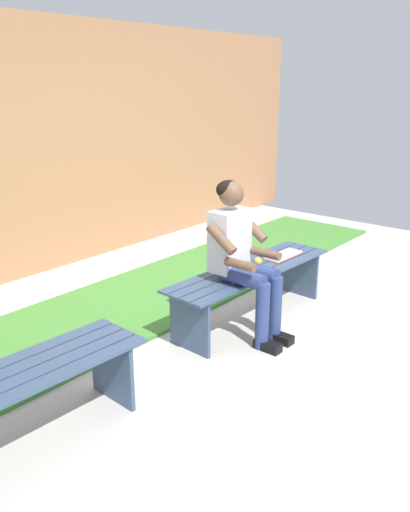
{
  "coord_description": "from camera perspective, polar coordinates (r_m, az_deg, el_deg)",
  "views": [
    {
      "loc": [
        3.54,
        2.44,
        2.02
      ],
      "look_at": [
        0.81,
        0.15,
        0.83
      ],
      "focal_mm": 36.88,
      "sensor_mm": 36.0,
      "label": 1
    }
  ],
  "objects": [
    {
      "name": "bench_far",
      "position": [
        3.2,
        -20.37,
        -14.1
      ],
      "size": [
        1.65,
        0.52,
        0.48
      ],
      "rotation": [
        0.0,
        0.0,
        -0.04
      ],
      "color": "#384C6B",
      "rests_on": "ground"
    },
    {
      "name": "person_seated",
      "position": [
        4.21,
        4.0,
        0.31
      ],
      "size": [
        0.5,
        0.69,
        1.28
      ],
      "color": "silver",
      "rests_on": "ground"
    },
    {
      "name": "book_open",
      "position": [
        4.9,
        8.52,
        0.04
      ],
      "size": [
        0.42,
        0.17,
        0.02
      ],
      "rotation": [
        0.0,
        0.0,
        -0.04
      ],
      "color": "white",
      "rests_on": "bench_near"
    },
    {
      "name": "bench_near",
      "position": [
        4.61,
        5.04,
        -2.66
      ],
      "size": [
        1.82,
        0.53,
        0.48
      ],
      "rotation": [
        0.0,
        0.0,
        -0.04
      ],
      "color": "#384C6B",
      "rests_on": "ground"
    },
    {
      "name": "ground_plane",
      "position": [
        3.46,
        7.5,
        -17.91
      ],
      "size": [
        10.0,
        7.0,
        0.04
      ],
      "primitive_type": "cube",
      "color": "beige"
    },
    {
      "name": "apple",
      "position": [
        4.63,
        5.71,
        -0.58
      ],
      "size": [
        0.07,
        0.07,
        0.07
      ],
      "primitive_type": "sphere",
      "color": "gold",
      "rests_on": "bench_near"
    },
    {
      "name": "brick_wall",
      "position": [
        5.92,
        -19.11,
        10.84
      ],
      "size": [
        9.5,
        0.24,
        2.68
      ],
      "primitive_type": "cube",
      "color": "#B27A51",
      "rests_on": "ground"
    },
    {
      "name": "grass_strip",
      "position": [
        4.67,
        -14.19,
        -7.57
      ],
      "size": [
        9.0,
        1.33,
        0.03
      ],
      "primitive_type": "cube",
      "color": "#478C38",
      "rests_on": "ground"
    }
  ]
}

